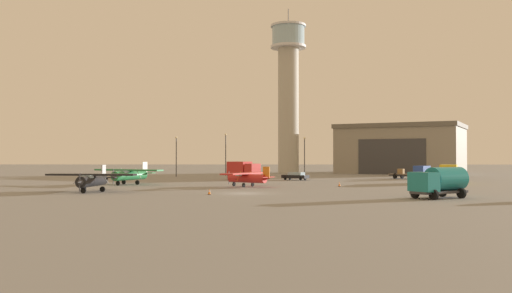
# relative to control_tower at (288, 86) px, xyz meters

# --- Properties ---
(ground_plane) EXTENTS (400.00, 400.00, 0.00)m
(ground_plane) POSITION_rel_control_tower_xyz_m (-8.24, -71.06, -21.10)
(ground_plane) COLOR gray
(control_tower) EXTENTS (8.61, 8.61, 40.16)m
(control_tower) POSITION_rel_control_tower_xyz_m (0.00, 0.00, 0.00)
(control_tower) COLOR #B2AD9E
(control_tower) RESTS_ON ground_plane
(hangar) EXTENTS (34.25, 31.02, 11.61)m
(hangar) POSITION_rel_control_tower_xyz_m (27.03, -1.50, -15.28)
(hangar) COLOR gray
(hangar) RESTS_ON ground_plane
(airplane_red) EXTENTS (7.11, 8.41, 2.75)m
(airplane_red) POSITION_rel_control_tower_xyz_m (-8.25, -58.59, -19.82)
(airplane_red) COLOR red
(airplane_red) RESTS_ON ground_plane
(airplane_black) EXTENTS (10.38, 8.15, 3.06)m
(airplane_black) POSITION_rel_control_tower_xyz_m (-25.84, -68.87, -19.67)
(airplane_black) COLOR black
(airplane_black) RESTS_ON ground_plane
(airplane_green) EXTENTS (10.69, 8.48, 3.24)m
(airplane_green) POSITION_rel_control_tower_xyz_m (-25.40, -53.23, -19.59)
(airplane_green) COLOR #287A42
(airplane_green) RESTS_ON ground_plane
(truck_fuel_tanker_teal) EXTENTS (6.35, 5.13, 3.04)m
(truck_fuel_tanker_teal) POSITION_rel_control_tower_xyz_m (11.13, -77.69, -19.42)
(truck_fuel_tanker_teal) COLOR #38383D
(truck_fuel_tanker_teal) RESTS_ON ground_plane
(truck_box_yellow) EXTENTS (4.62, 6.87, 2.83)m
(truck_box_yellow) POSITION_rel_control_tower_xyz_m (21.95, -48.99, -19.48)
(truck_box_yellow) COLOR #38383D
(truck_box_yellow) RESTS_ON ground_plane
(truck_flatbed_blue) EXTENTS (6.79, 6.93, 2.41)m
(truck_flatbed_blue) POSITION_rel_control_tower_xyz_m (20.86, -34.68, -19.91)
(truck_flatbed_blue) COLOR #38383D
(truck_flatbed_blue) RESTS_ON ground_plane
(truck_box_red) EXTENTS (6.00, 5.62, 3.16)m
(truck_box_red) POSITION_rel_control_tower_xyz_m (-9.65, -37.96, -19.34)
(truck_box_red) COLOR #38383D
(truck_box_red) RESTS_ON ground_plane
(car_black) EXTENTS (4.78, 3.97, 1.37)m
(car_black) POSITION_rel_control_tower_xyz_m (-0.59, -38.31, -20.36)
(car_black) COLOR black
(car_black) RESTS_ON ground_plane
(light_post_west) EXTENTS (0.44, 0.44, 8.07)m
(light_post_west) POSITION_rel_control_tower_xyz_m (2.40, -19.58, -16.25)
(light_post_west) COLOR #38383D
(light_post_west) RESTS_ON ground_plane
(light_post_east) EXTENTS (0.44, 0.44, 8.83)m
(light_post_east) POSITION_rel_control_tower_xyz_m (-13.96, -19.22, -15.85)
(light_post_east) COLOR #38383D
(light_post_east) RESTS_ON ground_plane
(light_post_north) EXTENTS (0.44, 0.44, 8.05)m
(light_post_north) POSITION_rel_control_tower_xyz_m (-23.53, -23.65, -16.26)
(light_post_north) COLOR #38383D
(light_post_north) RESTS_ON ground_plane
(traffic_cone_near_left) EXTENTS (0.36, 0.36, 0.61)m
(traffic_cone_near_left) POSITION_rel_control_tower_xyz_m (-11.94, -72.97, -20.80)
(traffic_cone_near_left) COLOR black
(traffic_cone_near_left) RESTS_ON ground_plane
(traffic_cone_near_right) EXTENTS (0.36, 0.36, 0.65)m
(traffic_cone_near_right) POSITION_rel_control_tower_xyz_m (4.18, -57.62, -20.78)
(traffic_cone_near_right) COLOR black
(traffic_cone_near_right) RESTS_ON ground_plane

